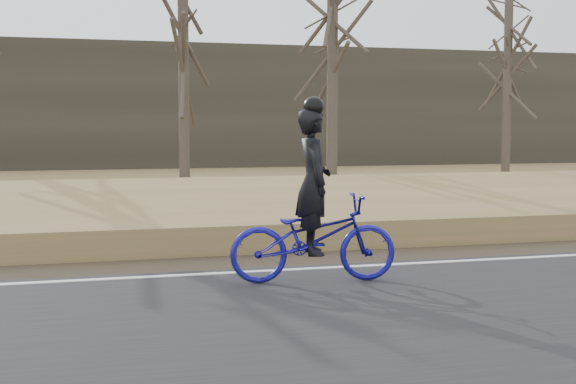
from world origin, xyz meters
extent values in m
cube|color=#383328|center=(0.00, 30.00, 3.00)|extent=(120.00, 4.00, 6.00)
imported|color=navy|center=(5.32, -0.66, 0.61)|extent=(2.17, 1.00, 1.10)
imported|color=black|center=(5.32, -0.66, 1.32)|extent=(0.52, 0.71, 1.82)
sphere|color=black|center=(5.32, -0.66, 2.25)|extent=(0.26, 0.26, 0.26)
cylinder|color=#4E4539|center=(6.33, 16.65, 3.78)|extent=(0.36, 0.36, 7.55)
cylinder|color=#4E4539|center=(10.90, 14.76, 3.62)|extent=(0.36, 0.36, 7.25)
cylinder|color=#4E4539|center=(20.11, 19.33, 3.86)|extent=(0.36, 0.36, 7.71)
camera|label=1|loc=(2.28, -10.14, 2.01)|focal=50.00mm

